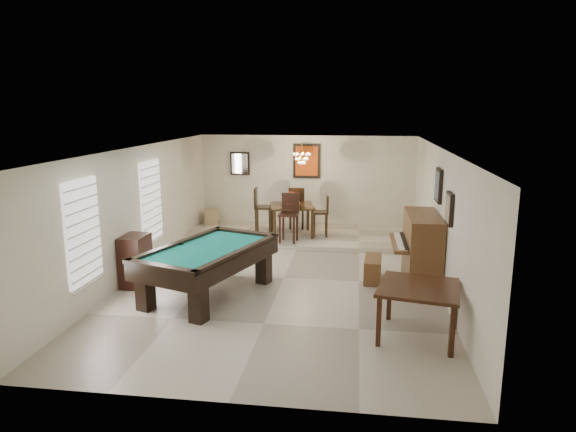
% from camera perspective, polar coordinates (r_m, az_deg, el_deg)
% --- Properties ---
extents(ground_plane, '(6.00, 9.00, 0.02)m').
position_cam_1_polar(ground_plane, '(10.41, -0.45, -6.94)').
color(ground_plane, beige).
extents(wall_back, '(6.00, 0.04, 2.60)m').
position_cam_1_polar(wall_back, '(14.46, 2.08, 3.79)').
color(wall_back, silver).
rests_on(wall_back, ground_plane).
extents(wall_front, '(6.00, 0.04, 2.60)m').
position_cam_1_polar(wall_front, '(5.81, -6.86, -9.01)').
color(wall_front, silver).
rests_on(wall_front, ground_plane).
extents(wall_left, '(0.04, 9.00, 2.60)m').
position_cam_1_polar(wall_left, '(10.89, -16.28, 0.56)').
color(wall_left, silver).
rests_on(wall_left, ground_plane).
extents(wall_right, '(0.04, 9.00, 2.60)m').
position_cam_1_polar(wall_right, '(10.09, 16.66, -0.35)').
color(wall_right, silver).
rests_on(wall_right, ground_plane).
extents(ceiling, '(6.00, 9.00, 0.04)m').
position_cam_1_polar(ceiling, '(9.87, -0.47, 7.53)').
color(ceiling, white).
rests_on(ceiling, wall_back).
extents(dining_step, '(6.00, 2.50, 0.12)m').
position_cam_1_polar(dining_step, '(13.48, 1.52, -2.20)').
color(dining_step, beige).
rests_on(dining_step, ground_plane).
extents(window_left_front, '(0.06, 1.00, 1.70)m').
position_cam_1_polar(window_left_front, '(8.94, -21.80, -1.62)').
color(window_left_front, white).
rests_on(window_left_front, wall_left).
extents(window_left_rear, '(0.06, 1.00, 1.70)m').
position_cam_1_polar(window_left_rear, '(11.40, -14.96, 1.65)').
color(window_left_rear, white).
rests_on(window_left_rear, wall_left).
extents(pool_table, '(2.23, 2.98, 0.89)m').
position_cam_1_polar(pool_table, '(9.47, -8.82, -6.16)').
color(pool_table, black).
rests_on(pool_table, ground_plane).
extents(square_table, '(1.36, 1.36, 0.80)m').
position_cam_1_polar(square_table, '(7.99, 14.27, -10.25)').
color(square_table, black).
rests_on(square_table, ground_plane).
extents(upright_piano, '(0.92, 1.65, 1.37)m').
position_cam_1_polar(upright_piano, '(10.22, 13.74, -3.59)').
color(upright_piano, brown).
rests_on(upright_piano, ground_plane).
extents(piano_bench, '(0.37, 0.84, 0.46)m').
position_cam_1_polar(piano_bench, '(10.35, 9.40, -5.84)').
color(piano_bench, brown).
rests_on(piano_bench, ground_plane).
extents(apothecary_chest, '(0.44, 0.66, 0.99)m').
position_cam_1_polar(apothecary_chest, '(10.28, -16.59, -4.77)').
color(apothecary_chest, black).
rests_on(apothecary_chest, ground_plane).
extents(dining_table, '(1.31, 1.31, 0.91)m').
position_cam_1_polar(dining_table, '(13.24, 0.42, -0.18)').
color(dining_table, black).
rests_on(dining_table, dining_step).
extents(flower_vase, '(0.17, 0.17, 0.24)m').
position_cam_1_polar(flower_vase, '(13.13, 0.43, 2.27)').
color(flower_vase, '#B0260F').
rests_on(flower_vase, dining_table).
extents(dining_chair_south, '(0.48, 0.48, 1.19)m').
position_cam_1_polar(dining_chair_south, '(12.51, 0.06, -0.25)').
color(dining_chair_south, black).
rests_on(dining_chair_south, dining_step).
extents(dining_chair_north, '(0.46, 0.46, 1.14)m').
position_cam_1_polar(dining_chair_north, '(13.95, 0.96, 0.95)').
color(dining_chair_north, black).
rests_on(dining_chair_north, dining_step).
extents(dining_chair_west, '(0.48, 0.48, 1.20)m').
position_cam_1_polar(dining_chair_west, '(13.36, -2.74, 0.57)').
color(dining_chair_west, black).
rests_on(dining_chair_west, dining_step).
extents(dining_chair_east, '(0.44, 0.44, 1.07)m').
position_cam_1_polar(dining_chair_east, '(13.13, 3.60, 0.05)').
color(dining_chair_east, black).
rests_on(dining_chair_east, dining_step).
extents(corner_bench, '(0.49, 0.54, 0.41)m').
position_cam_1_polar(corner_bench, '(14.67, -8.57, -0.10)').
color(corner_bench, tan).
rests_on(corner_bench, dining_step).
extents(chandelier, '(0.44, 0.44, 0.60)m').
position_cam_1_polar(chandelier, '(13.07, 1.54, 6.88)').
color(chandelier, '#FFE5B2').
rests_on(chandelier, ceiling).
extents(back_painting, '(0.75, 0.06, 0.95)m').
position_cam_1_polar(back_painting, '(14.35, 2.09, 6.14)').
color(back_painting, '#D84C14').
rests_on(back_painting, wall_back).
extents(back_mirror, '(0.55, 0.06, 0.65)m').
position_cam_1_polar(back_mirror, '(14.67, -5.36, 5.83)').
color(back_mirror, white).
rests_on(back_mirror, wall_back).
extents(right_picture_upper, '(0.06, 0.55, 0.65)m').
position_cam_1_polar(right_picture_upper, '(10.27, 16.39, 3.28)').
color(right_picture_upper, slate).
rests_on(right_picture_upper, wall_right).
extents(right_picture_lower, '(0.06, 0.45, 0.55)m').
position_cam_1_polar(right_picture_lower, '(9.04, 17.50, 0.78)').
color(right_picture_lower, gray).
rests_on(right_picture_lower, wall_right).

